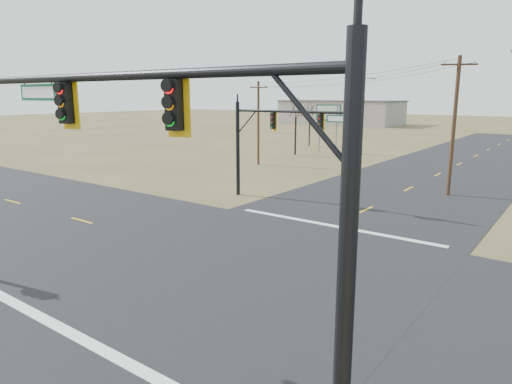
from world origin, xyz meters
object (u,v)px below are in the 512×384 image
(utility_pole_near, at_px, (454,125))
(bare_tree_a, at_px, (296,107))
(bare_tree_b, at_px, (310,109))
(utility_pole_far, at_px, (258,122))
(mast_arm_far, at_px, (275,130))
(mast_arm_near, at_px, (193,155))
(highway_sign, at_px, (328,119))
(streetlight_c, at_px, (356,111))

(utility_pole_near, bearing_deg, bare_tree_a, 148.18)
(utility_pole_near, distance_m, bare_tree_b, 33.17)
(utility_pole_far, height_order, bare_tree_a, utility_pole_far)
(mast_arm_far, relative_size, utility_pole_near, 0.92)
(mast_arm_near, xyz_separation_m, bare_tree_a, (-22.02, 39.97, -0.13))
(utility_pole_far, bearing_deg, highway_sign, 86.08)
(bare_tree_a, bearing_deg, bare_tree_b, 110.57)
(bare_tree_b, bearing_deg, highway_sign, -43.20)
(utility_pole_near, bearing_deg, highway_sign, 137.36)
(mast_arm_far, height_order, bare_tree_b, mast_arm_far)
(mast_arm_far, distance_m, streetlight_c, 26.62)
(mast_arm_near, bearing_deg, bare_tree_a, 106.80)
(mast_arm_near, relative_size, streetlight_c, 1.27)
(mast_arm_near, relative_size, highway_sign, 1.97)
(utility_pole_near, xyz_separation_m, streetlight_c, (-15.04, 17.11, 0.13))
(bare_tree_a, bearing_deg, mast_arm_far, -61.73)
(highway_sign, relative_size, streetlight_c, 0.64)
(highway_sign, relative_size, bare_tree_b, 0.91)
(mast_arm_far, relative_size, highway_sign, 1.50)
(utility_pole_near, xyz_separation_m, bare_tree_a, (-20.72, 12.86, 0.66))
(mast_arm_far, bearing_deg, streetlight_c, 126.26)
(mast_arm_near, bearing_deg, bare_tree_b, 105.28)
(utility_pole_near, relative_size, bare_tree_a, 1.35)
(utility_pole_far, distance_m, bare_tree_a, 9.17)
(mast_arm_near, distance_m, utility_pole_far, 37.39)
(streetlight_c, bearing_deg, utility_pole_far, -92.71)
(mast_arm_far, relative_size, bare_tree_b, 1.37)
(utility_pole_far, height_order, highway_sign, utility_pole_far)
(bare_tree_a, height_order, bare_tree_b, bare_tree_a)
(utility_pole_far, bearing_deg, bare_tree_a, 96.94)
(utility_pole_near, height_order, bare_tree_b, utility_pole_near)
(utility_pole_far, relative_size, bare_tree_a, 1.17)
(utility_pole_near, height_order, utility_pole_far, utility_pole_near)
(streetlight_c, bearing_deg, utility_pole_near, -32.35)
(utility_pole_near, bearing_deg, mast_arm_near, -87.26)
(bare_tree_b, bearing_deg, bare_tree_a, -69.43)
(utility_pole_far, height_order, streetlight_c, streetlight_c)
(highway_sign, height_order, bare_tree_a, bare_tree_a)
(highway_sign, distance_m, bare_tree_a, 5.03)
(highway_sign, bearing_deg, mast_arm_far, -80.26)
(mast_arm_near, relative_size, mast_arm_far, 1.32)
(utility_pole_far, bearing_deg, streetlight_c, 70.93)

